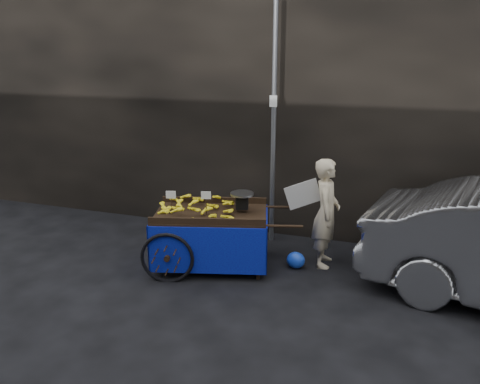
% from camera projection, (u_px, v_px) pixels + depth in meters
% --- Properties ---
extents(ground, '(80.00, 80.00, 0.00)m').
position_uv_depth(ground, '(230.00, 268.00, 7.11)').
color(ground, black).
rests_on(ground, ground).
extents(building_wall, '(13.50, 2.00, 5.00)m').
position_uv_depth(building_wall, '(297.00, 88.00, 8.62)').
color(building_wall, black).
rests_on(building_wall, ground).
extents(street_pole, '(0.12, 0.10, 4.00)m').
position_uv_depth(street_pole, '(274.00, 125.00, 7.61)').
color(street_pole, slate).
rests_on(street_pole, ground).
extents(banana_cart, '(2.48, 1.59, 1.25)m').
position_uv_depth(banana_cart, '(207.00, 218.00, 7.00)').
color(banana_cart, black).
rests_on(banana_cart, ground).
extents(vendor, '(0.85, 0.64, 1.67)m').
position_uv_depth(vendor, '(326.00, 213.00, 7.03)').
color(vendor, beige).
rests_on(vendor, ground).
extents(plastic_bag, '(0.28, 0.23, 0.26)m').
position_uv_depth(plastic_bag, '(296.00, 260.00, 7.09)').
color(plastic_bag, blue).
rests_on(plastic_bag, ground).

